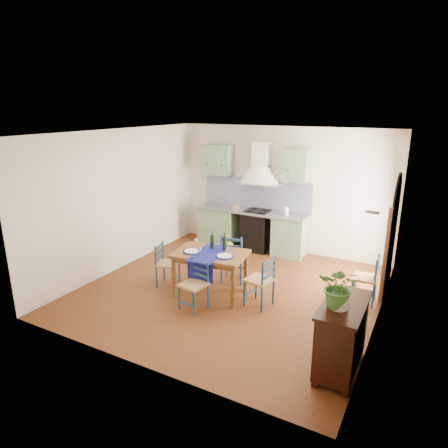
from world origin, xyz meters
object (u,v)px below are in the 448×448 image
(dining_table, at_px, (210,258))
(potted_plant, at_px, (340,287))
(chair_near, at_px, (195,285))
(sideboard, at_px, (341,334))

(dining_table, bearing_deg, potted_plant, -26.01)
(chair_near, bearing_deg, sideboard, -11.16)
(dining_table, bearing_deg, chair_near, -86.03)
(sideboard, bearing_deg, potted_plant, -107.82)
(chair_near, xyz_separation_m, sideboard, (2.46, -0.48, 0.08))
(dining_table, height_order, chair_near, dining_table)
(sideboard, bearing_deg, chair_near, 168.84)
(dining_table, xyz_separation_m, sideboard, (2.50, -1.06, -0.19))
(dining_table, xyz_separation_m, chair_near, (0.04, -0.58, -0.26))
(chair_near, bearing_deg, potted_plant, -14.33)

